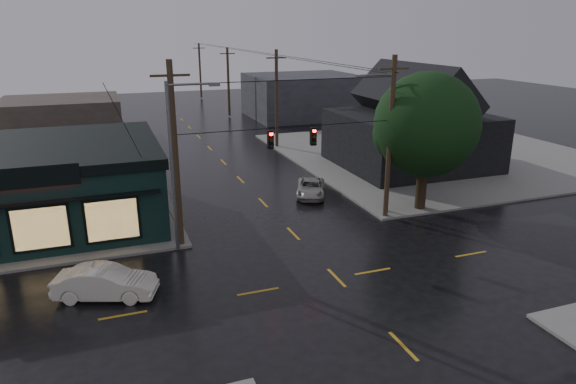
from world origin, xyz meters
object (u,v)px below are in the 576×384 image
object	(u,v)px
corner_tree	(426,125)
utility_pole_nw	(182,246)
sedan_cream	(105,283)
utility_pole_ne	(385,217)
suv_silver	(311,188)

from	to	relation	value
corner_tree	utility_pole_nw	size ratio (longest dim) A/B	0.88
corner_tree	sedan_cream	distance (m)	21.26
utility_pole_nw	utility_pole_ne	size ratio (longest dim) A/B	1.00
corner_tree	suv_silver	distance (m)	9.32
sedan_cream	suv_silver	size ratio (longest dim) A/B	1.06
sedan_cream	corner_tree	bearing A→B (deg)	-55.96
sedan_cream	utility_pole_ne	bearing A→B (deg)	-55.17
sedan_cream	suv_silver	bearing A→B (deg)	-34.30
utility_pole_nw	suv_silver	world-z (taller)	utility_pole_nw
corner_tree	utility_pole_ne	distance (m)	6.44
utility_pole_nw	sedan_cream	bearing A→B (deg)	-131.38
utility_pole_nw	sedan_cream	distance (m)	6.24
corner_tree	suv_silver	world-z (taller)	corner_tree
suv_silver	corner_tree	bearing A→B (deg)	-19.00
corner_tree	sedan_cream	size ratio (longest dim) A/B	2.00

